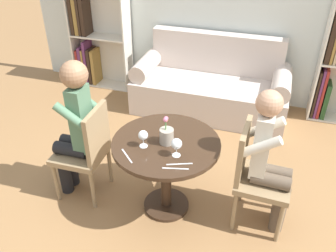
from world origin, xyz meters
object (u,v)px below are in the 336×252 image
person_left (75,127)px  wine_glass_right (176,144)px  bookshelf_left (94,39)px  wine_glass_left (143,136)px  flower_vase (167,135)px  chair_right (255,173)px  couch (211,87)px  chair_left (87,149)px  person_right (270,160)px

person_left → wine_glass_right: 0.93m
bookshelf_left → wine_glass_right: bookshelf_left is taller
wine_glass_left → flower_vase: (0.16, 0.10, -0.02)m
chair_right → flower_vase: size_ratio=3.81×
wine_glass_left → bookshelf_left: bearing=125.9°
couch → chair_left: (-0.71, -1.84, 0.18)m
couch → wine_glass_right: bearing=-86.3°
chair_right → person_right: size_ratio=0.74×
bookshelf_left → person_right: size_ratio=1.18×
person_left → wine_glass_right: size_ratio=8.74×
wine_glass_left → flower_vase: bearing=32.2°
chair_left → couch: bearing=157.2°
person_left → chair_left: bearing=91.2°
bookshelf_left → person_right: 3.22m
person_left → chair_right: bearing=93.2°
couch → bookshelf_left: size_ratio=1.30×
chair_right → couch: bearing=24.5°
couch → wine_glass_right: couch is taller
wine_glass_left → wine_glass_right: (0.28, -0.03, 0.00)m
flower_vase → wine_glass_right: bearing=-47.9°
flower_vase → bookshelf_left: bearing=129.8°
chair_right → wine_glass_right: chair_right is taller
chair_right → flower_vase: flower_vase is taller
bookshelf_left → couch: bearing=-8.8°
couch → wine_glass_left: (-0.15, -1.92, 0.49)m
couch → person_left: 2.05m
person_right → wine_glass_right: (-0.68, -0.23, 0.16)m
couch → person_left: person_left is taller
couch → wine_glass_left: bearing=-94.5°
chair_left → person_left: person_left is taller
bookshelf_left → person_right: bookshelf_left is taller
wine_glass_left → wine_glass_right: size_ratio=0.95×
bookshelf_left → chair_left: size_ratio=1.61×
chair_right → person_right: bearing=-91.3°
chair_left → chair_right: size_ratio=1.00×
chair_right → wine_glass_left: (-0.86, -0.20, 0.31)m
person_right → wine_glass_left: bearing=103.6°
person_left → wine_glass_right: (0.92, -0.11, 0.09)m
bookshelf_left → person_left: bearing=-66.1°
chair_left → wine_glass_left: bearing=80.5°
bookshelf_left → wine_glass_left: bearing=-54.1°
couch → flower_vase: bearing=-89.8°
person_right → wine_glass_right: bearing=110.8°
person_left → wine_glass_right: bearing=81.7°
chair_right → wine_glass_right: (-0.59, -0.24, 0.31)m
person_left → person_right: person_left is taller
person_left → wine_glass_left: size_ratio=9.22×
person_right → flower_vase: (-0.80, -0.10, 0.13)m
person_right → wine_glass_left: 0.98m
couch → person_right: bearing=-65.0°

